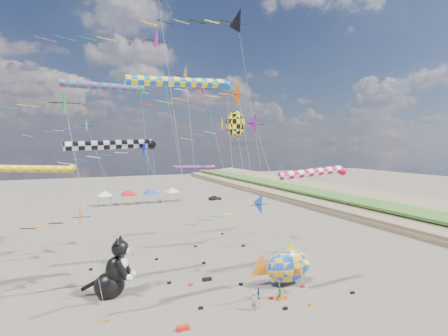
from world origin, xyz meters
name	(u,v)px	position (x,y,z in m)	size (l,w,h in m)	color
delta_kite_0	(65,220)	(-12.76, 14.92, 6.66)	(9.72, 1.79, 7.93)	#DC5907
delta_kite_1	(88,129)	(-10.39, 23.23, 15.25)	(9.83, 1.80, 16.53)	#20BCB0
delta_kite_2	(260,128)	(1.06, 3.98, 14.76)	(9.77, 1.83, 16.03)	purple
delta_kite_3	(205,90)	(3.03, 21.28, 20.11)	(13.69, 2.55, 21.66)	#D20C40
delta_kite_4	(252,210)	(0.53, 4.20, 8.45)	(8.11, 1.80, 9.70)	blue
delta_kite_5	(167,78)	(-2.69, 17.14, 20.38)	(12.21, 2.33, 21.87)	gold
delta_kite_6	(238,95)	(0.43, 6.37, 17.46)	(10.19, 2.38, 18.92)	#FE550D
delta_kite_7	(242,26)	(5.40, 15.92, 26.40)	(13.83, 2.99, 28.12)	black
delta_kite_9	(156,41)	(-2.44, 23.54, 25.91)	(16.52, 3.06, 27.69)	#FF189F
delta_kite_10	(146,152)	(-5.98, 11.88, 12.85)	(9.86, 2.05, 14.20)	#0A27CA
delta_kite_11	(49,103)	(-13.35, 7.91, 16.37)	(10.42, 2.31, 17.81)	green
windsock_0	(106,87)	(-8.51, 20.47, 19.56)	(9.85, 0.85, 20.07)	#18854A
windsock_1	(315,173)	(6.59, 4.37, 11.09)	(8.14, 0.70, 11.51)	#C00D34
windsock_2	(196,168)	(4.00, 27.96, 10.10)	(7.71, 0.69, 10.52)	red
windsock_3	(34,169)	(-15.62, 20.01, 11.02)	(9.58, 0.74, 11.44)	gold
windsock_4	(184,83)	(-3.01, 10.08, 18.75)	(10.63, 0.87, 19.25)	blue
windsock_5	(114,146)	(-8.55, 13.13, 13.39)	(9.15, 0.83, 13.86)	black
angelfish_kite	(234,125)	(3.39, 13.61, 15.45)	(3.74, 3.02, 16.89)	yellow
cat_inflatable	(113,266)	(-8.99, 12.41, 2.74)	(4.06, 2.03, 5.48)	black
fish_inflatable	(288,266)	(6.65, 8.32, 1.87)	(6.33, 2.92, 4.26)	#124DB5
person_adult	(254,302)	(1.24, 5.04, 0.76)	(0.56, 0.36, 1.52)	gray
child_green	(280,294)	(4.23, 5.81, 0.55)	(0.54, 0.42, 1.10)	#218823
child_blue	(258,293)	(2.62, 6.80, 0.51)	(0.60, 0.25, 1.02)	#243398
kite_bag_0	(207,279)	(-0.10, 12.38, 0.15)	(0.90, 0.44, 0.30)	black
kite_bag_1	(183,328)	(-4.90, 4.47, 0.15)	(0.90, 0.44, 0.30)	red
kite_bag_2	(282,297)	(4.48, 5.96, 0.15)	(0.90, 0.44, 0.30)	#EA5013
kite_bag_3	(297,264)	(10.79, 12.65, 0.15)	(0.90, 0.44, 0.30)	blue
tent_row	(140,190)	(1.50, 60.00, 3.15)	(19.20, 4.20, 3.80)	white
parked_car	(215,198)	(18.92, 58.00, 0.54)	(1.28, 3.18, 1.08)	#26262D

